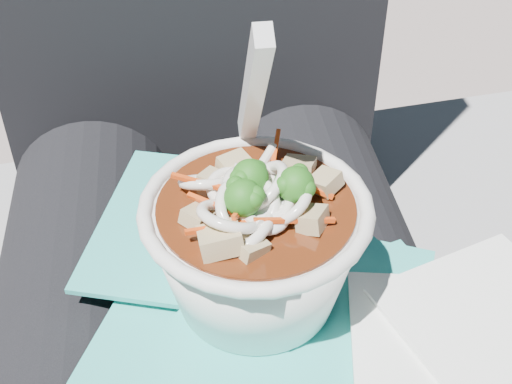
{
  "coord_description": "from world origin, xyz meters",
  "views": [
    {
      "loc": [
        -0.02,
        -0.32,
        0.99
      ],
      "look_at": [
        0.02,
        -0.01,
        0.73
      ],
      "focal_mm": 50.0,
      "sensor_mm": 36.0,
      "label": 1
    }
  ],
  "objects": [
    {
      "name": "lap",
      "position": [
        0.0,
        0.0,
        0.55
      ],
      "size": [
        0.35,
        0.48,
        0.15
      ],
      "color": "black",
      "rests_on": "stone_ledge"
    },
    {
      "name": "person_body",
      "position": [
        0.0,
        0.09,
        0.57
      ],
      "size": [
        0.34,
        0.94,
        1.02
      ],
      "color": "black",
      "rests_on": "ground"
    },
    {
      "name": "plastic_bag",
      "position": [
        0.04,
        -0.07,
        0.63
      ],
      "size": [
        0.33,
        0.42,
        0.02
      ],
      "color": "#2AB2A9",
      "rests_on": "lap"
    },
    {
      "name": "napkins",
      "position": [
        0.15,
        -0.08,
        0.65
      ],
      "size": [
        0.17,
        0.18,
        0.01
      ],
      "color": "white",
      "rests_on": "plastic_bag"
    },
    {
      "name": "udon_bowl",
      "position": [
        0.02,
        -0.01,
        0.69
      ],
      "size": [
        0.16,
        0.16,
        0.19
      ],
      "color": "white",
      "rests_on": "plastic_bag"
    }
  ]
}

